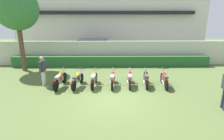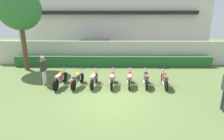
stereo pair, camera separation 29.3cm
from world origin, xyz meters
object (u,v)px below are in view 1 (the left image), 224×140
at_px(motorcycle_in_row_3, 113,78).
at_px(inspector_person, 43,68).
at_px(motorcycle_in_row_0, 60,79).
at_px(parked_car, 95,49).
at_px(motorcycle_in_row_5, 146,78).
at_px(motorcycle_in_row_2, 94,79).
at_px(motorcycle_in_row_6, 164,79).
at_px(motorcycle_in_row_1, 78,79).
at_px(tree_near_inspector, 16,9).
at_px(motorcycle_in_row_4, 130,78).

relative_size(motorcycle_in_row_3, inspector_person, 1.11).
bearing_deg(motorcycle_in_row_3, motorcycle_in_row_0, 96.00).
bearing_deg(parked_car, inspector_person, -103.22).
bearing_deg(motorcycle_in_row_5, motorcycle_in_row_2, 97.51).
height_order(motorcycle_in_row_0, motorcycle_in_row_6, motorcycle_in_row_0).
bearing_deg(parked_car, motorcycle_in_row_3, -73.92).
bearing_deg(inspector_person, motorcycle_in_row_1, -7.93).
height_order(tree_near_inspector, motorcycle_in_row_4, tree_near_inspector).
xyz_separation_m(tree_near_inspector, motorcycle_in_row_4, (7.50, -3.37, -3.92)).
bearing_deg(motorcycle_in_row_4, tree_near_inspector, 71.55).
bearing_deg(motorcycle_in_row_0, tree_near_inspector, 50.36).
distance_m(motorcycle_in_row_2, motorcycle_in_row_5, 2.93).
distance_m(tree_near_inspector, motorcycle_in_row_0, 6.39).
relative_size(tree_near_inspector, motorcycle_in_row_3, 3.14).
height_order(tree_near_inspector, inspector_person, tree_near_inspector).
distance_m(motorcycle_in_row_3, motorcycle_in_row_6, 2.90).
height_order(motorcycle_in_row_2, motorcycle_in_row_5, motorcycle_in_row_2).
bearing_deg(motorcycle_in_row_0, motorcycle_in_row_2, -83.25).
height_order(motorcycle_in_row_1, motorcycle_in_row_4, motorcycle_in_row_4).
xyz_separation_m(motorcycle_in_row_2, motorcycle_in_row_3, (1.04, 0.04, -0.00)).
bearing_deg(motorcycle_in_row_3, motorcycle_in_row_2, 95.97).
bearing_deg(motorcycle_in_row_2, motorcycle_in_row_5, -83.55).
relative_size(motorcycle_in_row_2, motorcycle_in_row_3, 0.97).
relative_size(tree_near_inspector, motorcycle_in_row_2, 3.25).
xyz_separation_m(motorcycle_in_row_1, inspector_person, (-1.97, 0.27, 0.56)).
relative_size(tree_near_inspector, inspector_person, 3.49).
xyz_separation_m(motorcycle_in_row_2, inspector_person, (-2.88, 0.23, 0.55)).
distance_m(motorcycle_in_row_0, motorcycle_in_row_3, 2.92).
bearing_deg(tree_near_inspector, motorcycle_in_row_0, -44.37).
relative_size(motorcycle_in_row_2, motorcycle_in_row_6, 1.01).
relative_size(motorcycle_in_row_0, motorcycle_in_row_5, 1.08).
height_order(motorcycle_in_row_1, inspector_person, inspector_person).
xyz_separation_m(motorcycle_in_row_0, motorcycle_in_row_4, (3.88, 0.16, -0.01)).
bearing_deg(motorcycle_in_row_3, parked_car, 15.86).
bearing_deg(motorcycle_in_row_6, motorcycle_in_row_2, 94.88).
bearing_deg(motorcycle_in_row_1, motorcycle_in_row_6, -81.23).
bearing_deg(motorcycle_in_row_1, motorcycle_in_row_0, 100.22).
distance_m(motorcycle_in_row_0, motorcycle_in_row_2, 1.88).
relative_size(parked_car, motorcycle_in_row_0, 2.34).
relative_size(parked_car, motorcycle_in_row_2, 2.55).
height_order(tree_near_inspector, motorcycle_in_row_1, tree_near_inspector).
relative_size(parked_car, motorcycle_in_row_3, 2.47).
bearing_deg(motorcycle_in_row_6, parked_car, 35.80).
xyz_separation_m(motorcycle_in_row_3, inspector_person, (-3.92, 0.20, 0.55)).
bearing_deg(motorcycle_in_row_2, parked_car, 8.77).
bearing_deg(inspector_person, motorcycle_in_row_5, -1.37).
distance_m(motorcycle_in_row_2, motorcycle_in_row_4, 2.01).
bearing_deg(parked_car, motorcycle_in_row_6, -55.45).
bearing_deg(motorcycle_in_row_2, inspector_person, 90.01).
distance_m(motorcycle_in_row_6, inspector_person, 6.85).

